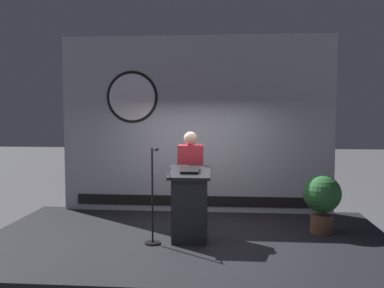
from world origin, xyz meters
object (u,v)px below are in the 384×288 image
speaker_person (191,182)px  potted_plant (322,198)px  microphone_stand (153,210)px  podium (190,206)px

speaker_person → potted_plant: speaker_person is taller
potted_plant → speaker_person: bearing=-174.6°
speaker_person → microphone_stand: speaker_person is taller
podium → potted_plant: bearing=18.0°
microphone_stand → potted_plant: (2.65, 0.78, 0.07)m
microphone_stand → potted_plant: 2.76m
speaker_person → podium: bearing=-86.3°
microphone_stand → potted_plant: bearing=16.4°
podium → microphone_stand: bearing=-170.0°
podium → potted_plant: size_ratio=1.20×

